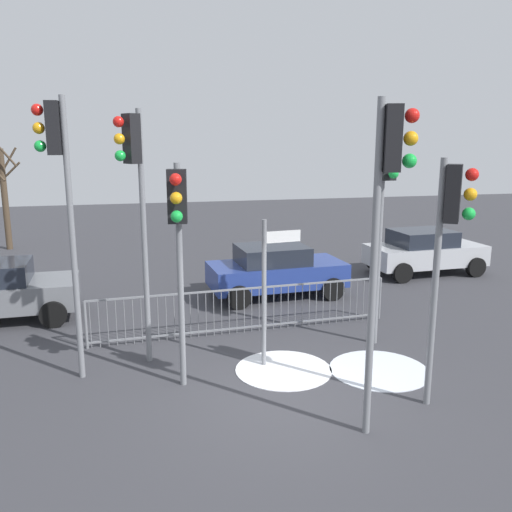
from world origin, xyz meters
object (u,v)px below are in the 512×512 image
traffic_light_mid_left (135,182)px  traffic_light_mid_right (387,196)px  car_silver_near (424,251)px  traffic_light_foreground_right (178,227)px  traffic_light_rear_left (60,177)px  direction_sign_post (267,285)px  traffic_light_foreground_left (385,191)px  traffic_light_rear_right (449,229)px  bare_tree_left (4,193)px  car_blue_trailing (276,270)px

traffic_light_mid_left → traffic_light_mid_right: 4.85m
traffic_light_mid_left → car_silver_near: bearing=-89.2°
traffic_light_foreground_right → car_silver_near: 11.09m
traffic_light_rear_left → direction_sign_post: (3.67, -0.27, -2.10)m
traffic_light_foreground_right → traffic_light_rear_left: 2.29m
traffic_light_foreground_left → traffic_light_rear_right: (-0.24, -2.71, -0.33)m
direction_sign_post → traffic_light_rear_right: bearing=-50.9°
bare_tree_left → traffic_light_mid_left: bearing=-68.6°
traffic_light_rear_left → car_blue_trailing: size_ratio=1.31×
car_blue_trailing → traffic_light_mid_right: bearing=-97.2°
traffic_light_foreground_left → car_silver_near: size_ratio=1.18×
traffic_light_rear_left → car_silver_near: size_ratio=1.32×
traffic_light_foreground_right → traffic_light_mid_right: traffic_light_mid_right is taller
traffic_light_mid_right → traffic_light_rear_left: bearing=-107.3°
traffic_light_foreground_right → traffic_light_rear_right: bearing=167.2°
bare_tree_left → traffic_light_foreground_left: bearing=-52.5°
traffic_light_mid_left → car_silver_near: size_ratio=1.27×
traffic_light_rear_left → car_silver_near: traffic_light_rear_left is taller
traffic_light_rear_left → traffic_light_foreground_left: bearing=-83.8°
traffic_light_mid_left → traffic_light_rear_right: size_ratio=1.20×
traffic_light_foreground_left → traffic_light_rear_left: bearing=-3.0°
car_blue_trailing → direction_sign_post: bearing=-111.1°
traffic_light_mid_right → car_silver_near: size_ratio=1.27×
direction_sign_post → bare_tree_left: bearing=111.4°
direction_sign_post → traffic_light_foreground_right: bearing=-166.8°
traffic_light_mid_left → bare_tree_left: 13.84m
traffic_light_foreground_left → traffic_light_rear_left: 6.29m
car_blue_trailing → traffic_light_rear_right: bearing=-86.0°
car_silver_near → traffic_light_foreground_left: bearing=-131.1°
traffic_light_foreground_right → bare_tree_left: (-5.68, 14.15, -0.64)m
traffic_light_foreground_right → car_silver_near: bearing=-133.9°
traffic_light_mid_left → bare_tree_left: size_ratio=1.02×
traffic_light_mid_right → bare_tree_left: 18.39m
traffic_light_mid_right → traffic_light_foreground_left: bearing=169.9°
traffic_light_foreground_right → traffic_light_rear_left: traffic_light_rear_left is taller
traffic_light_foreground_right → traffic_light_rear_left: bearing=-16.5°
traffic_light_rear_left → car_blue_trailing: 7.29m
traffic_light_mid_left → car_silver_near: traffic_light_mid_left is taller
traffic_light_mid_right → car_blue_trailing: (0.43, 7.38, -2.85)m
traffic_light_rear_left → bare_tree_left: traffic_light_rear_left is taller
traffic_light_rear_left → car_blue_trailing: (5.08, 4.30, -2.97)m
car_blue_trailing → car_silver_near: (5.49, 1.40, 0.00)m
traffic_light_foreground_left → bare_tree_left: 16.48m
traffic_light_mid_right → direction_sign_post: 3.58m
traffic_light_foreground_left → traffic_light_rear_right: traffic_light_foreground_left is taller
traffic_light_foreground_right → bare_tree_left: 15.26m
traffic_light_mid_left → car_silver_near: (9.29, 5.30, -2.85)m
traffic_light_mid_left → traffic_light_rear_left: (-1.28, -0.40, 0.12)m
traffic_light_foreground_left → traffic_light_foreground_right: size_ratio=1.14×
traffic_light_mid_right → car_silver_near: (5.92, 8.79, -2.85)m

